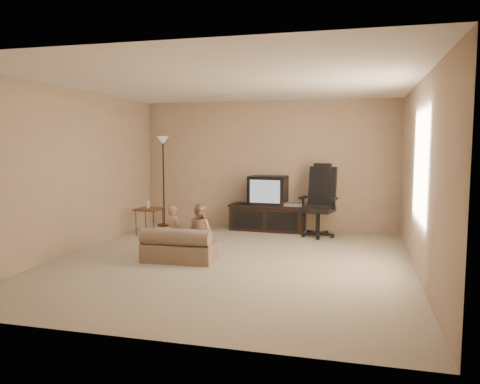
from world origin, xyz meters
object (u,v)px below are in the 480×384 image
Objects in this scene: tv_stand at (268,208)px; toddler_left at (173,232)px; toddler_right at (200,232)px; floor_lamp at (163,161)px; office_chair at (319,210)px; side_table at (149,209)px; child_sofa at (179,247)px.

toddler_left is at bearing -107.75° from tv_stand.
floor_lamp is at bearing -35.02° from toddler_right.
tv_stand is 1.13× the size of office_chair.
tv_stand is 1.06m from office_chair.
office_chair is (1.01, -0.32, 0.04)m from tv_stand.
side_table is 1.28m from floor_lamp.
side_table is 0.64× the size of child_sofa.
toddler_left is at bearing 19.94° from toddler_right.
child_sofa is at bearing -62.50° from floor_lamp.
toddler_right reaches higher than child_sofa.
toddler_left is at bearing -53.90° from side_table.
toddler_right reaches higher than side_table.
office_chair is 2.96m from child_sofa.
office_chair reaches higher than toddler_left.
floor_lamp is at bearing -44.71° from toddler_left.
side_table is 0.81× the size of toddler_right.
tv_stand is at bearing 25.74° from side_table.
office_chair is at bearing -113.01° from toddler_left.
toddler_right is (0.26, 0.17, 0.21)m from child_sofa.
floor_lamp is at bearing -176.42° from tv_stand.
tv_stand is 1.92× the size of toddler_left.
toddler_left is 0.42m from toddler_right.
child_sofa is at bearing -103.48° from tv_stand.
toddler_left is 0.95× the size of toddler_right.
toddler_right is (-1.53, -2.17, -0.06)m from office_chair.
office_chair reaches higher than toddler_right.
tv_stand is at bearing 71.55° from child_sofa.
tv_stand reaches higher than side_table.
office_chair is 2.91m from toddler_left.
side_table is 2.14m from toddler_right.
floor_lamp is at bearing 97.26° from side_table.
tv_stand is 1.44× the size of child_sofa.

